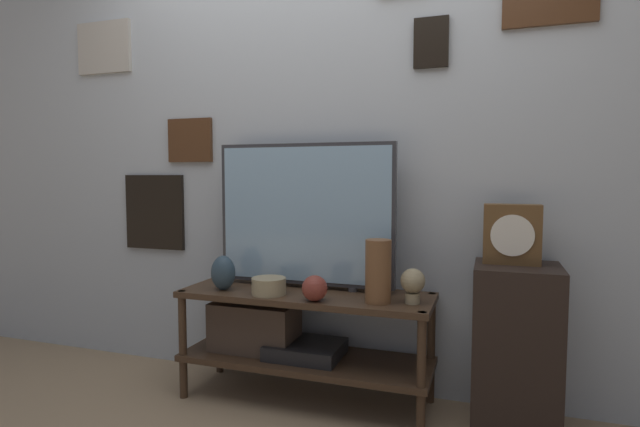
# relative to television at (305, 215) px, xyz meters

# --- Properties ---
(ground_plane) EXTENTS (12.00, 12.00, 0.00)m
(ground_plane) POSITION_rel_television_xyz_m (0.04, -0.34, -0.92)
(ground_plane) COLOR #997F60
(wall_back) EXTENTS (6.40, 0.08, 2.70)m
(wall_back) POSITION_rel_television_xyz_m (0.03, 0.17, 0.43)
(wall_back) COLOR #B2BCC6
(wall_back) RESTS_ON ground_plane
(media_console) EXTENTS (1.24, 0.41, 0.55)m
(media_console) POSITION_rel_television_xyz_m (-0.07, -0.09, -0.58)
(media_console) COLOR #422D1E
(media_console) RESTS_ON ground_plane
(television) EXTENTS (0.93, 0.05, 0.73)m
(television) POSITION_rel_television_xyz_m (0.00, 0.00, 0.00)
(television) COLOR #333338
(television) RESTS_ON media_console
(vase_wide_bowl) EXTENTS (0.17, 0.17, 0.08)m
(vase_wide_bowl) POSITION_rel_television_xyz_m (-0.11, -0.19, -0.34)
(vase_wide_bowl) COLOR tan
(vase_wide_bowl) RESTS_ON media_console
(vase_tall_ceramic) EXTENTS (0.12, 0.12, 0.29)m
(vase_tall_ceramic) POSITION_rel_television_xyz_m (0.42, -0.17, -0.23)
(vase_tall_ceramic) COLOR brown
(vase_tall_ceramic) RESTS_ON media_console
(vase_round_glass) EXTENTS (0.12, 0.12, 0.12)m
(vase_round_glass) POSITION_rel_television_xyz_m (0.14, -0.24, -0.32)
(vase_round_glass) COLOR brown
(vase_round_glass) RESTS_ON media_console
(vase_urn_stoneware) EXTENTS (0.12, 0.11, 0.17)m
(vase_urn_stoneware) POSITION_rel_television_xyz_m (-0.37, -0.18, -0.29)
(vase_urn_stoneware) COLOR #2D4251
(vase_urn_stoneware) RESTS_ON media_console
(decorative_bust) EXTENTS (0.11, 0.11, 0.16)m
(decorative_bust) POSITION_rel_television_xyz_m (0.57, -0.14, -0.28)
(decorative_bust) COLOR tan
(decorative_bust) RESTS_ON media_console
(side_table) EXTENTS (0.36, 0.35, 0.73)m
(side_table) POSITION_rel_television_xyz_m (1.01, -0.06, -0.56)
(side_table) COLOR black
(side_table) RESTS_ON ground_plane
(mantel_clock) EXTENTS (0.24, 0.11, 0.26)m
(mantel_clock) POSITION_rel_television_xyz_m (0.98, -0.02, -0.06)
(mantel_clock) COLOR brown
(mantel_clock) RESTS_ON side_table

